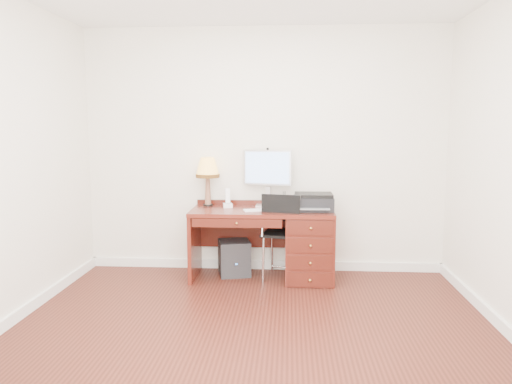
# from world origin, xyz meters

# --- Properties ---
(ground) EXTENTS (4.00, 4.00, 0.00)m
(ground) POSITION_xyz_m (0.00, 0.00, 0.00)
(ground) COLOR #36120C
(ground) RESTS_ON ground
(room_shell) EXTENTS (4.00, 4.00, 4.00)m
(room_shell) POSITION_xyz_m (0.00, 0.63, 0.05)
(room_shell) COLOR white
(room_shell) RESTS_ON ground
(desk) EXTENTS (1.50, 0.67, 0.75)m
(desk) POSITION_xyz_m (0.32, 1.40, 0.41)
(desk) COLOR #5D1C13
(desk) RESTS_ON ground
(monitor) EXTENTS (0.53, 0.22, 0.62)m
(monitor) POSITION_xyz_m (0.04, 1.63, 1.14)
(monitor) COLOR silver
(monitor) RESTS_ON desk
(keyboard) EXTENTS (0.39, 0.21, 0.01)m
(keyboard) POSITION_xyz_m (-0.00, 1.32, 0.76)
(keyboard) COLOR white
(keyboard) RESTS_ON desk
(mouse_pad) EXTENTS (0.25, 0.25, 0.05)m
(mouse_pad) POSITION_xyz_m (0.24, 1.35, 0.76)
(mouse_pad) COLOR black
(mouse_pad) RESTS_ON desk
(printer) EXTENTS (0.41, 0.32, 0.18)m
(printer) POSITION_xyz_m (0.54, 1.38, 0.84)
(printer) COLOR black
(printer) RESTS_ON desk
(leg_lamp) EXTENTS (0.26, 0.26, 0.53)m
(leg_lamp) POSITION_xyz_m (-0.61, 1.58, 1.14)
(leg_lamp) COLOR black
(leg_lamp) RESTS_ON desk
(phone) EXTENTS (0.12, 0.12, 0.21)m
(phone) POSITION_xyz_m (-0.38, 1.50, 0.81)
(phone) COLOR white
(phone) RESTS_ON desk
(pen_cup) EXTENTS (0.08, 0.08, 0.11)m
(pen_cup) POSITION_xyz_m (0.23, 1.58, 0.80)
(pen_cup) COLOR black
(pen_cup) RESTS_ON desk
(chair) EXTENTS (0.52, 0.53, 0.94)m
(chair) POSITION_xyz_m (0.24, 1.32, 0.57)
(chair) COLOR black
(chair) RESTS_ON ground
(equipment_box) EXTENTS (0.40, 0.40, 0.38)m
(equipment_box) POSITION_xyz_m (-0.31, 1.50, 0.19)
(equipment_box) COLOR black
(equipment_box) RESTS_ON ground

